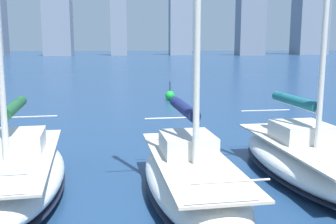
{
  "coord_description": "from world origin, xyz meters",
  "views": [
    {
      "loc": [
        1.36,
        4.2,
        4.02
      ],
      "look_at": [
        0.07,
        -6.44,
        2.2
      ],
      "focal_mm": 42.0,
      "sensor_mm": 36.0,
      "label": 1
    }
  ],
  "objects_px": {
    "sailboat_navy": "(190,174)",
    "channel_buoy": "(170,96)",
    "sailboat_teal": "(306,157)",
    "sailboat_forest": "(12,171)"
  },
  "relations": [
    {
      "from": "sailboat_navy",
      "to": "sailboat_forest",
      "type": "height_order",
      "value": "sailboat_navy"
    },
    {
      "from": "sailboat_navy",
      "to": "channel_buoy",
      "type": "bearing_deg",
      "value": -95.57
    },
    {
      "from": "sailboat_forest",
      "to": "sailboat_teal",
      "type": "bearing_deg",
      "value": -177.75
    },
    {
      "from": "sailboat_navy",
      "to": "sailboat_teal",
      "type": "bearing_deg",
      "value": -162.09
    },
    {
      "from": "sailboat_teal",
      "to": "sailboat_navy",
      "type": "distance_m",
      "value": 4.01
    },
    {
      "from": "sailboat_teal",
      "to": "sailboat_forest",
      "type": "xyz_separation_m",
      "value": [
        8.56,
        0.34,
        -0.01
      ]
    },
    {
      "from": "sailboat_teal",
      "to": "sailboat_forest",
      "type": "relative_size",
      "value": 1.11
    },
    {
      "from": "sailboat_teal",
      "to": "channel_buoy",
      "type": "height_order",
      "value": "sailboat_teal"
    },
    {
      "from": "sailboat_teal",
      "to": "sailboat_navy",
      "type": "relative_size",
      "value": 1.09
    },
    {
      "from": "sailboat_navy",
      "to": "sailboat_forest",
      "type": "relative_size",
      "value": 1.02
    }
  ]
}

